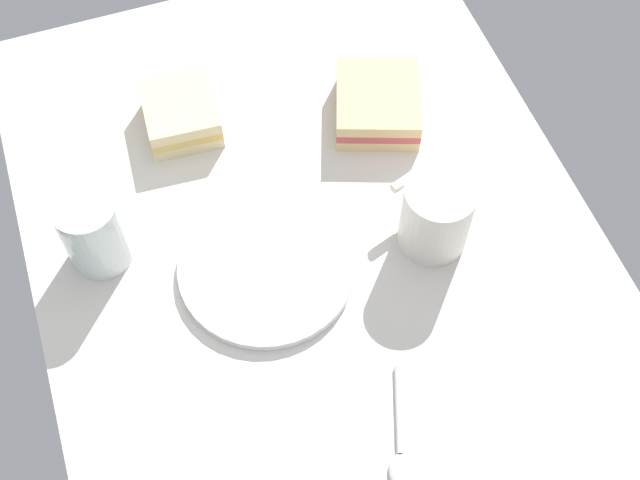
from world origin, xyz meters
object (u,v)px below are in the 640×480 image
coffee_mug_black (436,214)px  spoon (400,447)px  plate_of_food (266,266)px  sandwich_side (378,104)px  glass_of_milk (95,233)px  sandwich_main (181,114)px

coffee_mug_black → spoon: size_ratio=0.81×
plate_of_food → coffee_mug_black: bearing=-97.1°
coffee_mug_black → spoon: coffee_mug_black is taller
sandwich_side → glass_of_milk: 37.78cm
sandwich_main → sandwich_side: (-6.60, -23.47, 0.00)cm
sandwich_main → coffee_mug_black: bearing=-138.0°
sandwich_main → sandwich_side: size_ratio=0.72×
sandwich_side → glass_of_milk: (-8.42, 36.76, 2.22)cm
sandwich_side → glass_of_milk: size_ratio=1.40×
sandwich_main → glass_of_milk: size_ratio=1.01×
coffee_mug_black → sandwich_main: bearing=42.0°
coffee_mug_black → sandwich_side: (18.83, -0.56, -2.80)cm
sandwich_main → plate_of_food: bearing=-170.8°
sandwich_side → plate_of_food: bearing=129.8°
coffee_mug_black → sandwich_main: size_ratio=1.00×
plate_of_food → sandwich_main: 23.40cm
glass_of_milk → spoon: size_ratio=0.81×
plate_of_food → sandwich_main: sandwich_main is taller
glass_of_milk → spoon: bearing=-143.8°
coffee_mug_black → glass_of_milk: 37.68cm
coffee_mug_black → glass_of_milk: bearing=74.0°
plate_of_food → sandwich_side: 25.75cm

